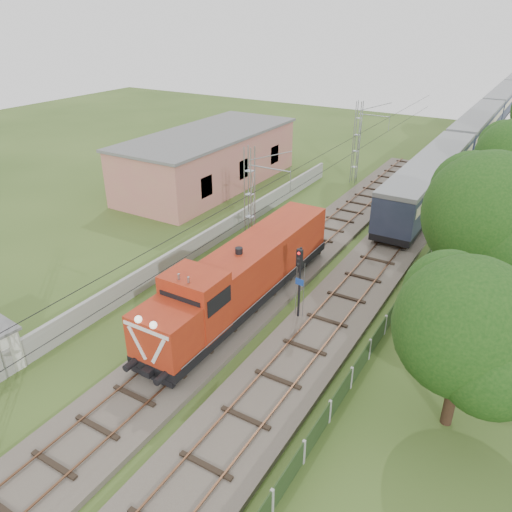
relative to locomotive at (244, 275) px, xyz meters
The scene contains 12 objects.
ground 6.79m from the locomotive, 90.00° to the right, with size 140.00×140.00×0.00m, color #33491B.
track_main 2.08m from the locomotive, 90.00° to the left, with size 4.20×70.00×0.45m.
track_side 14.60m from the locomotive, 69.78° to the left, with size 4.20×80.00×0.45m.
catenary 6.57m from the locomotive, 117.87° to the left, with size 3.31×70.00×8.00m.
boundary_wall 8.68m from the locomotive, 139.39° to the left, with size 0.25×40.00×1.50m, color #9E9E99.
station_building 23.11m from the locomotive, 130.48° to the left, with size 8.40×20.40×5.22m.
fence 8.85m from the locomotive, 23.19° to the right, with size 0.12×32.00×1.20m.
locomotive is the anchor object (origin of this frame).
coach_rake 70.45m from the locomotive, 85.93° to the left, with size 3.14×117.40×3.63m.
signal_post 3.53m from the locomotive, ahead, with size 0.51×0.39×4.58m.
tree_a 13.10m from the locomotive, 15.20° to the right, with size 5.98×5.70×7.76m.
tree_b 13.75m from the locomotive, 30.01° to the left, with size 7.25×6.90×9.39m.
Camera 1 is at (13.50, -14.77, 15.96)m, focal length 35.00 mm.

